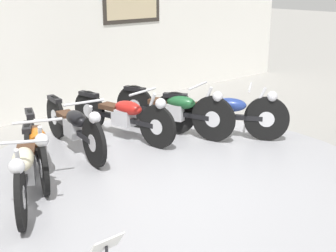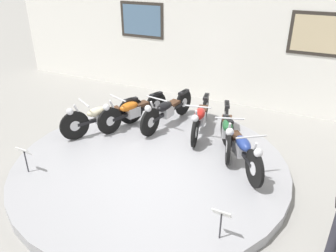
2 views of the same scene
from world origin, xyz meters
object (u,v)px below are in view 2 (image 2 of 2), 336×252
(info_placard_front_left, at_px, (25,154))
(motorcycle_black, at_px, (167,110))
(motorcycle_red, at_px, (200,117))
(info_placard_front_centre, at_px, (221,217))
(motorcycle_cream, at_px, (102,115))
(motorcycle_green, at_px, (227,128))
(motorcycle_orange, at_px, (133,110))
(motorcycle_blue, at_px, (241,146))

(info_placard_front_left, bearing_deg, motorcycle_black, 63.80)
(motorcycle_red, height_order, info_placard_front_left, motorcycle_red)
(motorcycle_red, bearing_deg, info_placard_front_centre, -63.84)
(motorcycle_cream, height_order, info_placard_front_centre, motorcycle_cream)
(motorcycle_black, relative_size, motorcycle_green, 1.02)
(motorcycle_red, bearing_deg, motorcycle_orange, -167.64)
(motorcycle_orange, distance_m, motorcycle_blue, 2.73)
(motorcycle_blue, bearing_deg, motorcycle_cream, -179.93)
(info_placard_front_left, xyz_separation_m, info_placard_front_centre, (3.60, 0.00, 0.00))
(motorcycle_blue, bearing_deg, motorcycle_green, 126.35)
(info_placard_front_centre, bearing_deg, info_placard_front_left, 180.00)
(motorcycle_orange, relative_size, motorcycle_red, 0.96)
(info_placard_front_centre, bearing_deg, motorcycle_red, 116.16)
(info_placard_front_left, bearing_deg, motorcycle_green, 40.56)
(motorcycle_orange, bearing_deg, motorcycle_cream, -125.93)
(motorcycle_orange, xyz_separation_m, motorcycle_green, (2.24, 0.00, 0.03))
(info_placard_front_left, bearing_deg, motorcycle_cream, 82.26)
(motorcycle_cream, xyz_separation_m, motorcycle_orange, (0.42, 0.58, -0.01))
(info_placard_front_left, distance_m, info_placard_front_centre, 3.60)
(motorcycle_green, xyz_separation_m, motorcycle_blue, (0.43, -0.58, -0.01))
(motorcycle_cream, distance_m, motorcycle_black, 1.46)
(motorcycle_cream, xyz_separation_m, motorcycle_black, (1.13, 0.92, -0.00))
(motorcycle_orange, height_order, motorcycle_green, motorcycle_green)
(motorcycle_cream, distance_m, motorcycle_orange, 0.72)
(info_placard_front_left, relative_size, info_placard_front_centre, 1.00)
(motorcycle_green, bearing_deg, info_placard_front_centre, -74.68)
(motorcycle_black, xyz_separation_m, info_placard_front_centre, (2.21, -2.83, -0.02))
(motorcycle_blue, height_order, info_placard_front_left, motorcycle_blue)
(info_placard_front_left, bearing_deg, motorcycle_red, 51.98)
(motorcycle_cream, height_order, motorcycle_blue, motorcycle_blue)
(motorcycle_cream, xyz_separation_m, motorcycle_green, (2.66, 0.59, 0.02))
(motorcycle_cream, bearing_deg, motorcycle_red, 25.16)
(motorcycle_red, relative_size, info_placard_front_centre, 3.79)
(motorcycle_orange, relative_size, motorcycle_green, 0.96)
(motorcycle_red, distance_m, motorcycle_blue, 1.46)
(motorcycle_green, relative_size, info_placard_front_left, 3.77)
(motorcycle_cream, height_order, motorcycle_red, motorcycle_cream)
(motorcycle_blue, bearing_deg, motorcycle_orange, 167.77)
(motorcycle_orange, relative_size, motorcycle_blue, 1.12)
(motorcycle_blue, bearing_deg, motorcycle_black, 154.93)
(motorcycle_blue, relative_size, info_placard_front_centre, 3.22)
(info_placard_front_left, height_order, info_placard_front_centre, same)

